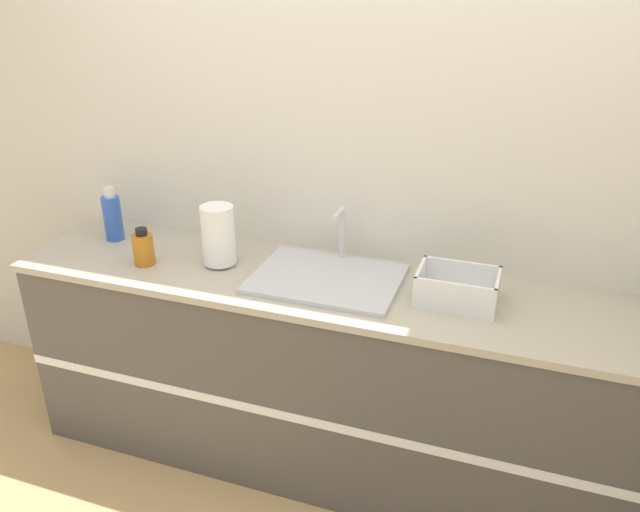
{
  "coord_description": "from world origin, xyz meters",
  "views": [
    {
      "loc": [
        0.73,
        -1.8,
        2.02
      ],
      "look_at": [
        0.01,
        0.26,
        1.02
      ],
      "focal_mm": 35.0,
      "sensor_mm": 36.0,
      "label": 1
    }
  ],
  "objects_px": {
    "dish_rack": "(457,291)",
    "bottle_blue": "(113,217)",
    "sink": "(327,277)",
    "paper_towel_roll": "(218,236)",
    "bottle_amber": "(143,248)"
  },
  "relations": [
    {
      "from": "dish_rack",
      "to": "bottle_blue",
      "type": "xyz_separation_m",
      "value": [
        -1.56,
        0.09,
        0.06
      ]
    },
    {
      "from": "sink",
      "to": "paper_towel_roll",
      "type": "distance_m",
      "value": 0.48
    },
    {
      "from": "dish_rack",
      "to": "bottle_blue",
      "type": "relative_size",
      "value": 1.18
    },
    {
      "from": "paper_towel_roll",
      "to": "dish_rack",
      "type": "xyz_separation_m",
      "value": [
        0.98,
        -0.0,
        -0.08
      ]
    },
    {
      "from": "sink",
      "to": "bottle_amber",
      "type": "xyz_separation_m",
      "value": [
        -0.77,
        -0.11,
        0.06
      ]
    },
    {
      "from": "dish_rack",
      "to": "bottle_amber",
      "type": "xyz_separation_m",
      "value": [
        -1.28,
        -0.1,
        0.02
      ]
    },
    {
      "from": "sink",
      "to": "bottle_amber",
      "type": "distance_m",
      "value": 0.78
    },
    {
      "from": "bottle_blue",
      "to": "bottle_amber",
      "type": "bearing_deg",
      "value": -33.4
    },
    {
      "from": "paper_towel_roll",
      "to": "bottle_blue",
      "type": "height_order",
      "value": "paper_towel_roll"
    },
    {
      "from": "paper_towel_roll",
      "to": "bottle_amber",
      "type": "distance_m",
      "value": 0.32
    },
    {
      "from": "paper_towel_roll",
      "to": "dish_rack",
      "type": "relative_size",
      "value": 0.88
    },
    {
      "from": "paper_towel_roll",
      "to": "bottle_blue",
      "type": "bearing_deg",
      "value": 171.71
    },
    {
      "from": "bottle_blue",
      "to": "dish_rack",
      "type": "bearing_deg",
      "value": -3.15
    },
    {
      "from": "sink",
      "to": "dish_rack",
      "type": "relative_size",
      "value": 1.98
    },
    {
      "from": "paper_towel_roll",
      "to": "dish_rack",
      "type": "height_order",
      "value": "paper_towel_roll"
    }
  ]
}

